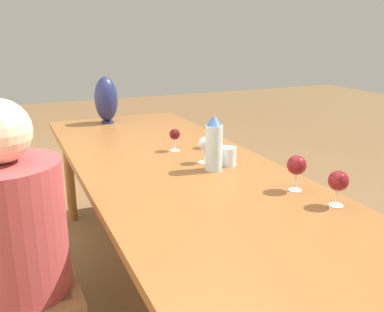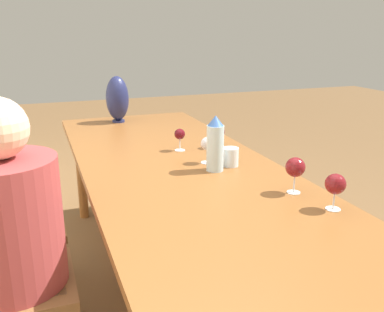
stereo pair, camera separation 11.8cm
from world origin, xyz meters
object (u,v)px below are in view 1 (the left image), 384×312
water_tumbler (228,156)px  person_near (19,247)px  wine_glass_3 (338,181)px  water_bottle (214,144)px  vase (106,99)px  wine_glass_1 (204,144)px  wine_glass_0 (297,166)px  wine_glass_2 (175,135)px  wine_glass_4 (213,132)px

water_tumbler → person_near: person_near is taller
wine_glass_3 → water_bottle: bearing=22.4°
vase → wine_glass_3: 1.91m
vase → person_near: person_near is taller
wine_glass_1 → wine_glass_0: bearing=-160.0°
vase → wine_glass_0: (-1.65, -0.42, -0.06)m
water_tumbler → person_near: 1.05m
wine_glass_1 → wine_glass_2: (0.27, 0.06, -0.01)m
water_bottle → wine_glass_2: size_ratio=2.16×
water_tumbler → wine_glass_3: size_ratio=0.65×
wine_glass_0 → wine_glass_2: size_ratio=1.23×
wine_glass_3 → person_near: 1.24m
wine_glass_4 → person_near: person_near is taller
water_bottle → wine_glass_1: size_ratio=2.01×
vase → person_near: (-1.44, 0.68, -0.30)m
wine_glass_2 → wine_glass_0: bearing=-162.7°
person_near → wine_glass_1: bearing=-71.7°
wine_glass_0 → water_tumbler: bearing=12.4°
vase → wine_glass_4: 0.99m
wine_glass_0 → wine_glass_3: (-0.20, -0.05, -0.01)m
wine_glass_2 → wine_glass_4: wine_glass_4 is taller
wine_glass_1 → wine_glass_3: bearing=-161.9°
wine_glass_0 → wine_glass_1: (0.51, 0.19, -0.01)m
water_bottle → wine_glass_1: 0.13m
water_tumbler → wine_glass_1: (0.09, 0.09, 0.05)m
water_tumbler → wine_glass_4: 0.34m
water_tumbler → vase: (1.23, 0.33, 0.13)m
water_bottle → water_tumbler: (0.04, -0.10, -0.09)m
wine_glass_0 → wine_glass_3: size_ratio=1.08×
water_tumbler → wine_glass_0: 0.44m
water_bottle → vase: 1.29m
water_tumbler → wine_glass_2: (0.35, 0.15, 0.04)m
wine_glass_1 → wine_glass_3: wine_glass_3 is taller
wine_glass_2 → wine_glass_3: 1.02m
wine_glass_2 → wine_glass_3: size_ratio=0.88×
vase → wine_glass_3: bearing=-165.8°
wine_glass_3 → wine_glass_4: 0.95m
water_bottle → vase: vase is taller
wine_glass_1 → wine_glass_2: bearing=11.9°
water_bottle → wine_glass_2: (0.39, 0.05, -0.04)m
water_bottle → person_near: (-0.18, 0.91, -0.26)m
wine_glass_2 → person_near: bearing=123.5°
water_tumbler → vase: vase is taller
water_bottle → vase: size_ratio=0.81×
wine_glass_1 → vase: bearing=11.7°
vase → person_near: 1.63m
wine_glass_2 → wine_glass_4: 0.23m
wine_glass_1 → wine_glass_3: (-0.71, -0.23, 0.00)m
water_bottle → water_tumbler: size_ratio=2.92×
wine_glass_2 → wine_glass_3: wine_glass_3 is taller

